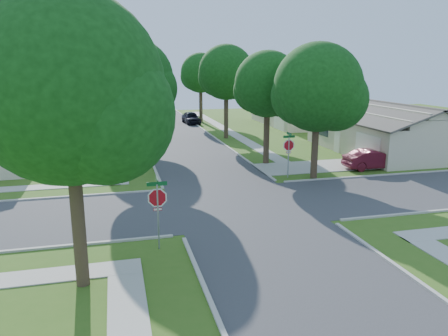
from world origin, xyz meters
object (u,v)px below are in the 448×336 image
car_curb_east (191,118)px  tree_ne_corner (318,92)px  stop_sign_sw (157,201)px  tree_e_far (201,75)px  tree_w_near (136,82)px  tree_e_mid (227,75)px  house_ne_far (298,112)px  tree_sw_corner (70,98)px  tree_e_near (268,87)px  house_ne_near (384,134)px  car_curb_west (150,114)px  house_nw_far (24,117)px  stop_sign_ne (289,147)px  tree_w_mid (129,73)px  tree_w_far (125,79)px  car_driveway (373,159)px

car_curb_east → tree_ne_corner: bearing=-87.7°
stop_sign_sw → car_curb_east: (7.90, 37.51, -1.29)m
tree_e_far → tree_w_near: bearing=-110.6°
tree_e_mid → tree_w_near: tree_e_mid is taller
house_ne_far → stop_sign_sw: bearing=-121.6°
tree_w_near → tree_sw_corner: 16.24m
tree_e_near → tree_ne_corner: 5.06m
tree_e_near → tree_sw_corner: tree_sw_corner is taller
tree_ne_corner → house_ne_near: 12.47m
stop_sign_sw → house_ne_near: (20.69, 15.70, -0.51)m
tree_sw_corner → car_curb_west: 46.53m
stop_sign_sw → tree_e_near: tree_e_near is taller
tree_e_near → house_ne_far: bearing=60.7°
tree_sw_corner → house_ne_far: bearing=56.9°
house_ne_near → house_nw_far: bearing=146.7°
tree_sw_corner → house_ne_far: 43.20m
car_curb_east → car_curb_west: bearing=123.6°
tree_ne_corner → house_ne_far: bearing=68.8°
tree_ne_corner → car_curb_east: tree_ne_corner is taller
tree_e_mid → house_ne_far: 14.58m
stop_sign_ne → car_curb_east: 28.18m
stop_sign_sw → tree_w_near: size_ratio=0.33×
house_ne_near → car_curb_west: (-17.41, 27.81, -0.84)m
tree_w_mid → house_ne_far: 22.68m
tree_sw_corner → house_ne_near: tree_sw_corner is taller
tree_e_near → house_ne_near: size_ratio=0.61×
stop_sign_sw → house_nw_far: house_nw_far is taller
tree_w_near → house_nw_far: bearing=116.3°
tree_e_near → tree_w_near: 9.41m
house_ne_near → car_curb_east: (-12.79, 21.81, -0.77)m
tree_w_mid → stop_sign_ne: bearing=-60.2°
tree_e_near → tree_w_far: 26.71m
tree_e_near → tree_w_near: tree_w_near is taller
car_curb_east → tree_w_far: bearing=167.4°
tree_w_mid → tree_e_far: bearing=54.1°
car_driveway → car_curb_east: car_curb_east is taller
stop_sign_sw → tree_e_far: tree_e_far is taller
stop_sign_ne → tree_e_near: bearing=89.3°
house_ne_far → car_curb_west: (-17.41, 9.81, -0.84)m
car_curb_east → car_curb_west: (-4.62, 6.00, -0.07)m
car_driveway → car_curb_west: 35.73m
car_curb_east → house_ne_far: bearing=-20.6°
tree_e_mid → house_nw_far: bearing=152.1°
tree_e_far → house_ne_far: tree_e_far is taller
tree_w_far → house_ne_far: bearing=-13.6°
tree_sw_corner → tree_ne_corner: tree_sw_corner is taller
tree_e_mid → house_ne_near: 15.77m
car_curb_west → car_driveway: bearing=106.5°
tree_ne_corner → tree_w_far: bearing=110.3°
tree_e_mid → car_curb_west: bearing=109.1°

